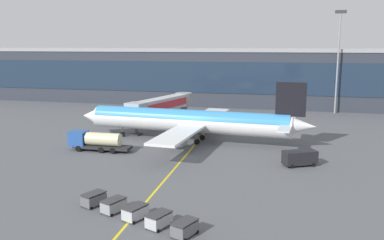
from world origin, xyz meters
name	(u,v)px	position (x,y,z in m)	size (l,w,h in m)	color
ground_plane	(186,158)	(0.00, 0.00, 0.00)	(700.00, 700.00, 0.00)	#515459
apron_lead_in_line	(186,155)	(-0.43, 2.00, 0.00)	(0.30, 80.00, 0.01)	yellow
terminal_building	(261,77)	(6.79, 63.75, 8.44)	(185.31, 20.77, 16.85)	#2D333D
main_airliner	(189,121)	(-2.23, 11.20, 3.94)	(45.43, 36.12, 11.64)	white
jet_bridge	(164,105)	(-11.28, 23.77, 4.94)	(8.99, 22.19, 6.63)	#B2B7BC
fuel_tanker	(96,141)	(-16.09, 0.77, 1.75)	(10.82, 2.79, 3.25)	#232326
crew_van	(299,157)	(17.55, -0.18, 1.31)	(5.40, 4.20, 2.30)	black
baggage_cart_0	(94,199)	(-5.07, -21.68, 0.78)	(2.42, 3.03, 1.48)	#595B60
baggage_cart_1	(114,205)	(-2.10, -22.88, 0.78)	(2.42, 3.03, 1.48)	gray
baggage_cart_2	(135,212)	(0.87, -24.08, 0.78)	(2.42, 3.03, 1.48)	#B2B7BC
baggage_cart_3	(159,220)	(3.83, -25.28, 0.78)	(2.42, 3.03, 1.48)	#B2B7BC
baggage_cart_4	(185,228)	(6.80, -26.48, 0.78)	(2.42, 3.03, 1.48)	#595B60
apron_light_mast_0	(338,55)	(27.25, 51.79, 15.31)	(2.80, 0.50, 26.55)	gray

